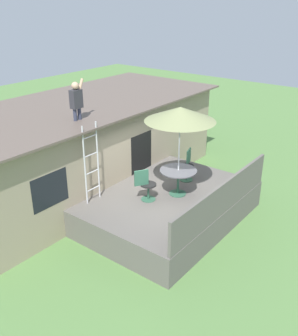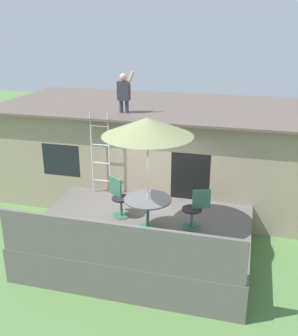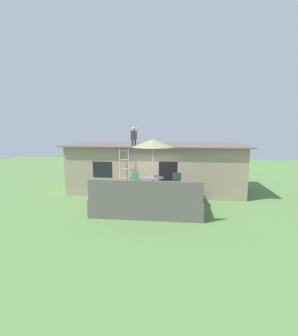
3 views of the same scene
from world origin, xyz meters
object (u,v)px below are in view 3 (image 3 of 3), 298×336
(patio_table, at_px, (153,181))
(patio_chair_left, at_px, (137,181))
(step_ladder, at_px, (124,164))
(person_figure, at_px, (134,135))
(patio_chair_right, at_px, (174,182))
(patio_umbrella, at_px, (153,143))

(patio_table, relative_size, patio_chair_left, 1.13)
(step_ladder, xyz_separation_m, person_figure, (0.40, 0.85, 1.55))
(patio_chair_left, xyz_separation_m, patio_chair_right, (1.83, -0.16, 0.00))
(step_ladder, xyz_separation_m, patio_chair_right, (2.72, -1.30, -0.64))
(patio_umbrella, bearing_deg, step_ladder, 136.50)
(step_ladder, height_order, patio_chair_right, step_ladder)
(patio_table, height_order, step_ladder, step_ladder)
(patio_table, bearing_deg, person_figure, 117.99)
(step_ladder, bearing_deg, patio_umbrella, -43.50)
(person_figure, xyz_separation_m, patio_chair_right, (2.32, -2.15, -2.19))
(patio_umbrella, distance_m, patio_chair_right, 2.16)
(patio_table, bearing_deg, patio_chair_right, 18.50)
(person_figure, bearing_deg, patio_chair_right, -42.83)
(patio_umbrella, bearing_deg, patio_table, -26.57)
(person_figure, height_order, patio_chair_right, person_figure)
(patio_umbrella, relative_size, person_figure, 2.29)
(patio_umbrella, relative_size, patio_chair_left, 2.76)
(patio_table, distance_m, patio_umbrella, 1.76)
(patio_table, bearing_deg, patio_umbrella, 153.43)
(patio_umbrella, bearing_deg, patio_chair_right, 18.50)
(patio_table, relative_size, person_figure, 0.94)
(patio_table, height_order, patio_umbrella, patio_umbrella)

